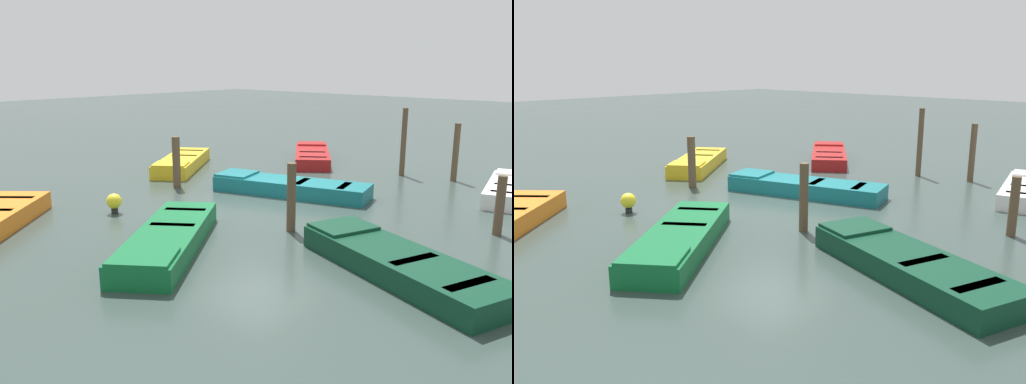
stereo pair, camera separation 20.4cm
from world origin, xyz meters
The scene contains 12 objects.
ground_plane centered at (0.00, 0.00, 0.00)m, with size 80.00×80.00×0.00m, color #33423D.
rowboat_teal centered at (1.46, 0.11, 0.22)m, with size 2.27×4.34×0.46m.
rowboat_green centered at (-3.46, -0.92, 0.22)m, with size 3.89×3.31×0.46m.
rowboat_yellow centered at (1.78, 4.98, 0.22)m, with size 3.73×3.17×0.46m.
rowboat_dark_green centered at (-1.63, -4.74, 0.22)m, with size 2.46×4.18×0.46m.
rowboat_red centered at (5.76, 2.57, 0.22)m, with size 3.65×3.18×0.46m.
mooring_piling_near_left centered at (6.08, -2.45, 0.86)m, with size 0.18×0.18×1.72m, color brown.
mooring_piling_mid_left centered at (-0.99, -1.91, 0.73)m, with size 0.19×0.19×1.46m, color brown.
mooring_piling_mid_right centered at (5.76, -0.92, 1.05)m, with size 0.16×0.16×2.10m, color brown.
mooring_piling_center centered at (-0.05, 2.99, 0.72)m, with size 0.22×0.22×1.44m, color brown.
mooring_piling_far_left centered at (1.70, -5.21, 0.62)m, with size 0.19×0.19×1.25m, color brown.
marker_buoy centered at (-2.76, 1.99, 0.29)m, with size 0.36×0.36×0.48m.
Camera 2 is at (-9.27, -8.78, 3.50)m, focal length 37.45 mm.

